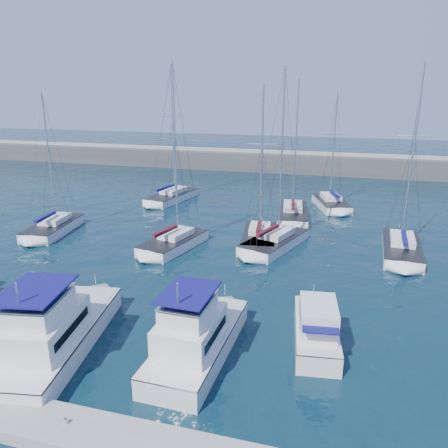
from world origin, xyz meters
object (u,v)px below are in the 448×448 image
(motor_yacht_stbd_outer, at_px, (316,330))
(motor_yacht_port_inner, at_px, (52,334))
(sailboat_mid_a, at_px, (54,227))
(sailboat_mid_c, at_px, (259,237))
(sailboat_back_b, at_px, (293,214))
(sailboat_mid_b, at_px, (174,242))
(sailboat_back_c, at_px, (331,203))
(sailboat_mid_e, at_px, (402,248))
(sailboat_back_a, at_px, (172,196))
(motor_yacht_stbd_inner, at_px, (195,339))
(sailboat_mid_d, at_px, (274,242))

(motor_yacht_stbd_outer, bearing_deg, motor_yacht_port_inner, -168.55)
(sailboat_mid_a, relative_size, sailboat_mid_c, 0.95)
(sailboat_back_b, bearing_deg, sailboat_mid_b, -133.61)
(sailboat_back_b, distance_m, sailboat_back_c, 6.95)
(sailboat_mid_e, xyz_separation_m, sailboat_back_b, (-10.45, 8.47, -0.02))
(sailboat_mid_b, height_order, sailboat_mid_c, sailboat_mid_b)
(sailboat_mid_b, xyz_separation_m, sailboat_back_a, (-6.75, 16.08, -0.01))
(motor_yacht_stbd_outer, height_order, sailboat_back_a, sailboat_back_a)
(motor_yacht_stbd_inner, distance_m, sailboat_mid_e, 22.73)
(sailboat_back_b, bearing_deg, motor_yacht_port_inner, -114.78)
(motor_yacht_port_inner, bearing_deg, sailboat_mid_b, 79.49)
(sailboat_mid_a, distance_m, sailboat_mid_c, 20.51)
(sailboat_back_a, distance_m, sailboat_back_b, 16.28)
(motor_yacht_port_inner, relative_size, sailboat_mid_b, 0.68)
(motor_yacht_stbd_outer, relative_size, sailboat_mid_a, 0.49)
(sailboat_back_c, bearing_deg, sailboat_mid_e, -83.31)
(sailboat_mid_c, distance_m, sailboat_mid_d, 1.78)
(motor_yacht_stbd_inner, xyz_separation_m, sailboat_back_c, (5.58, 33.44, -0.61))
(sailboat_mid_c, bearing_deg, sailboat_back_a, 130.25)
(sailboat_mid_c, bearing_deg, motor_yacht_stbd_outer, -75.66)
(motor_yacht_stbd_outer, bearing_deg, motor_yacht_stbd_inner, -160.92)
(sailboat_mid_d, distance_m, sailboat_back_c, 16.07)
(sailboat_mid_a, bearing_deg, motor_yacht_port_inner, -61.32)
(sailboat_mid_c, xyz_separation_m, sailboat_mid_e, (12.42, 0.39, 0.00))
(sailboat_back_c, bearing_deg, sailboat_mid_b, -143.72)
(sailboat_mid_a, distance_m, sailboat_mid_e, 32.90)
(sailboat_mid_b, distance_m, sailboat_back_a, 17.44)
(sailboat_mid_a, bearing_deg, sailboat_back_b, 19.70)
(sailboat_back_a, height_order, sailboat_back_c, sailboat_back_a)
(sailboat_mid_a, bearing_deg, sailboat_back_c, 25.83)
(sailboat_mid_e, relative_size, sailboat_back_b, 1.07)
(sailboat_mid_d, bearing_deg, motor_yacht_port_inner, -95.43)
(motor_yacht_stbd_outer, distance_m, sailboat_mid_a, 29.81)
(sailboat_mid_b, height_order, sailboat_back_b, sailboat_mid_b)
(motor_yacht_port_inner, height_order, sailboat_back_a, sailboat_back_a)
(sailboat_mid_e, height_order, sailboat_back_b, sailboat_mid_e)
(motor_yacht_stbd_outer, xyz_separation_m, sailboat_mid_d, (-4.79, 14.95, -0.41))
(sailboat_mid_b, bearing_deg, sailboat_back_b, 66.94)
(sailboat_mid_a, height_order, sailboat_back_a, sailboat_back_a)
(sailboat_mid_e, bearing_deg, sailboat_back_b, 143.74)
(motor_yacht_stbd_inner, relative_size, sailboat_back_a, 0.53)
(motor_yacht_stbd_outer, bearing_deg, sailboat_back_b, 92.71)
(sailboat_mid_b, relative_size, sailboat_mid_e, 1.01)
(sailboat_mid_c, bearing_deg, sailboat_mid_a, 179.60)
(sailboat_mid_d, relative_size, sailboat_back_a, 0.94)
(motor_yacht_port_inner, xyz_separation_m, motor_yacht_stbd_outer, (13.64, 4.65, -0.19))
(motor_yacht_port_inner, bearing_deg, sailboat_mid_d, 55.74)
(sailboat_mid_e, bearing_deg, motor_yacht_stbd_inner, -119.50)
(motor_yacht_stbd_outer, distance_m, sailboat_back_c, 30.44)
(sailboat_mid_a, distance_m, sailboat_back_b, 25.06)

